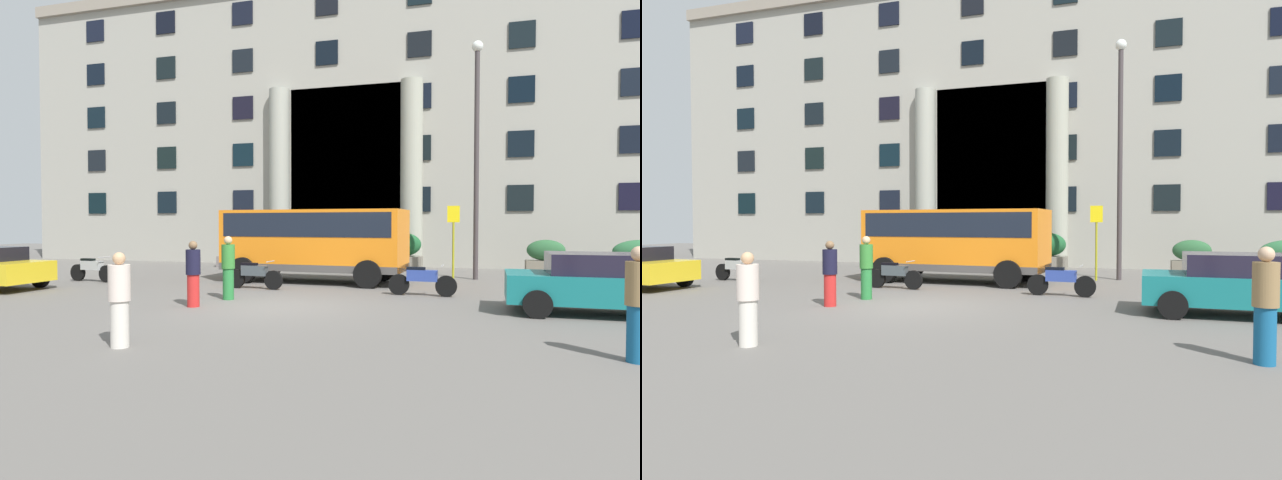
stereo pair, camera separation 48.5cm
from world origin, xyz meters
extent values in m
cube|color=#605C58|center=(0.00, 0.00, -0.06)|extent=(80.00, 64.00, 0.12)
cube|color=#9A988C|center=(0.00, 17.50, 7.28)|extent=(39.21, 9.00, 14.55)
cube|color=black|center=(-1.35, 13.06, 4.37)|extent=(5.53, 0.12, 8.75)
cylinder|color=#9B9C8F|center=(-4.63, 12.75, 4.37)|extent=(1.03, 1.03, 8.75)
cylinder|color=#9B9C8B|center=(1.93, 12.75, 4.37)|extent=(1.03, 1.03, 8.75)
cube|color=black|center=(-15.68, 12.96, 3.20)|extent=(1.12, 0.08, 1.17)
cube|color=black|center=(-11.20, 12.96, 3.20)|extent=(1.12, 0.08, 1.17)
cube|color=black|center=(-6.72, 12.96, 3.20)|extent=(1.12, 0.08, 1.17)
cube|color=black|center=(2.24, 12.96, 3.20)|extent=(1.12, 0.08, 1.17)
cube|color=black|center=(6.72, 12.96, 3.20)|extent=(1.12, 0.08, 1.17)
cube|color=black|center=(11.20, 12.96, 3.20)|extent=(1.12, 0.08, 1.17)
cube|color=black|center=(-15.68, 12.96, 5.60)|extent=(1.12, 0.08, 1.17)
cube|color=black|center=(-11.20, 12.96, 5.60)|extent=(1.12, 0.08, 1.17)
cube|color=black|center=(-6.72, 12.96, 5.60)|extent=(1.12, 0.08, 1.17)
cube|color=black|center=(2.24, 12.96, 5.60)|extent=(1.12, 0.08, 1.17)
cube|color=black|center=(6.72, 12.96, 5.60)|extent=(1.12, 0.08, 1.17)
cube|color=black|center=(-15.68, 12.96, 8.00)|extent=(1.12, 0.08, 1.17)
cube|color=black|center=(-11.20, 12.96, 8.00)|extent=(1.12, 0.08, 1.17)
cube|color=black|center=(-6.72, 12.96, 8.00)|extent=(1.12, 0.08, 1.17)
cube|color=black|center=(2.24, 12.96, 8.00)|extent=(1.12, 0.08, 1.17)
cube|color=black|center=(6.72, 12.96, 8.00)|extent=(1.12, 0.08, 1.17)
cube|color=black|center=(-15.68, 12.96, 10.41)|extent=(1.12, 0.08, 1.17)
cube|color=black|center=(-11.20, 12.96, 10.41)|extent=(1.12, 0.08, 1.17)
cube|color=black|center=(-6.72, 12.96, 10.41)|extent=(1.12, 0.08, 1.17)
cube|color=black|center=(-2.24, 12.96, 10.41)|extent=(1.12, 0.08, 1.17)
cube|color=black|center=(2.24, 12.96, 10.41)|extent=(1.12, 0.08, 1.17)
cube|color=black|center=(6.72, 12.96, 10.41)|extent=(1.12, 0.08, 1.17)
cube|color=black|center=(-15.68, 12.96, 12.81)|extent=(1.12, 0.08, 1.17)
cube|color=black|center=(-11.20, 12.96, 12.81)|extent=(1.12, 0.08, 1.17)
cube|color=black|center=(-6.72, 12.96, 12.81)|extent=(1.12, 0.08, 1.17)
cube|color=black|center=(-2.24, 12.96, 12.81)|extent=(1.12, 0.08, 1.17)
cube|color=orange|center=(-0.61, 5.50, 1.49)|extent=(6.43, 2.54, 2.08)
cube|color=black|center=(-0.61, 5.50, 2.02)|extent=(6.05, 2.55, 0.81)
cube|color=black|center=(2.48, 5.34, 1.84)|extent=(0.16, 1.87, 1.01)
cube|color=#4A4744|center=(-0.61, 5.50, 0.57)|extent=(6.43, 2.58, 0.24)
cylinder|color=black|center=(1.65, 6.49, 0.45)|extent=(0.91, 0.33, 0.90)
cylinder|color=black|center=(1.54, 4.28, 0.45)|extent=(0.91, 0.33, 0.90)
cylinder|color=black|center=(-2.77, 6.72, 0.45)|extent=(0.91, 0.33, 0.90)
cylinder|color=black|center=(-2.88, 4.51, 0.45)|extent=(0.91, 0.33, 0.90)
cylinder|color=#9A9B1C|center=(4.05, 7.54, 1.33)|extent=(0.08, 0.08, 2.66)
cube|color=yellow|center=(4.05, 7.51, 2.41)|extent=(0.44, 0.03, 0.60)
cube|color=slate|center=(1.81, 10.87, 0.32)|extent=(1.59, 0.93, 0.65)
ellipsoid|color=#1C522A|center=(1.81, 10.87, 1.15)|extent=(1.53, 0.84, 1.01)
cube|color=#6E6757|center=(7.55, 10.78, 0.28)|extent=(1.53, 0.73, 0.56)
ellipsoid|color=#285731|center=(7.55, 10.78, 0.99)|extent=(1.46, 0.65, 0.85)
cube|color=gray|center=(-2.05, 10.67, 0.24)|extent=(1.68, 0.80, 0.48)
ellipsoid|color=#2D5D22|center=(-2.05, 10.67, 1.02)|extent=(1.61, 0.72, 1.09)
cube|color=slate|center=(-6.01, 10.69, 0.26)|extent=(1.83, 0.73, 0.51)
ellipsoid|color=#215127|center=(-6.01, 10.69, 1.05)|extent=(1.76, 0.65, 1.07)
cylinder|color=black|center=(-8.64, 1.52, 0.31)|extent=(0.63, 0.22, 0.62)
cube|color=#156A6B|center=(7.50, 0.93, 0.59)|extent=(4.01, 1.99, 0.65)
cube|color=black|center=(7.50, 0.93, 1.15)|extent=(2.18, 1.72, 0.47)
cylinder|color=black|center=(6.17, 1.91, 0.31)|extent=(0.62, 0.22, 0.62)
cylinder|color=black|center=(6.13, 0.02, 0.31)|extent=(0.62, 0.22, 0.62)
cylinder|color=black|center=(-1.20, 3.08, 0.30)|extent=(0.61, 0.14, 0.60)
cylinder|color=black|center=(-2.52, 3.17, 0.30)|extent=(0.61, 0.16, 0.60)
cube|color=#3E464A|center=(-1.86, 3.12, 0.58)|extent=(0.86, 0.30, 0.32)
cube|color=black|center=(-2.04, 3.13, 0.76)|extent=(0.53, 0.23, 0.12)
cylinder|color=#A5A5A8|center=(-1.31, 3.08, 0.88)|extent=(0.07, 0.55, 0.03)
cylinder|color=black|center=(4.04, 2.94, 0.30)|extent=(0.60, 0.13, 0.60)
cylinder|color=black|center=(2.70, 3.00, 0.30)|extent=(0.60, 0.15, 0.60)
cube|color=#2A3F91|center=(3.37, 2.97, 0.58)|extent=(0.87, 0.28, 0.32)
cube|color=black|center=(3.19, 2.98, 0.76)|extent=(0.53, 0.22, 0.12)
cylinder|color=#A5A5A8|center=(3.94, 2.94, 0.88)|extent=(0.06, 0.55, 0.03)
cylinder|color=black|center=(-7.57, 3.37, 0.30)|extent=(0.61, 0.16, 0.60)
cylinder|color=black|center=(-8.88, 3.50, 0.30)|extent=(0.61, 0.18, 0.60)
cube|color=#B0B3B2|center=(-8.23, 3.43, 0.58)|extent=(0.86, 0.32, 0.32)
cube|color=black|center=(-8.41, 3.45, 0.76)|extent=(0.54, 0.25, 0.12)
cylinder|color=#A5A5A8|center=(-7.68, 3.38, 0.88)|extent=(0.08, 0.55, 0.03)
cylinder|color=#145382|center=(7.14, -3.51, 0.42)|extent=(0.30, 0.30, 0.85)
cylinder|color=olive|center=(7.14, -3.51, 1.18)|extent=(0.36, 0.36, 0.65)
sphere|color=tan|center=(7.14, -3.51, 1.62)|extent=(0.23, 0.23, 0.23)
cylinder|color=beige|center=(-0.85, -4.84, 0.39)|extent=(0.30, 0.30, 0.78)
cylinder|color=beige|center=(-0.85, -4.84, 1.08)|extent=(0.36, 0.36, 0.60)
sphere|color=tan|center=(-0.85, -4.84, 1.48)|extent=(0.21, 0.21, 0.21)
cylinder|color=red|center=(-1.87, -0.64, 0.40)|extent=(0.30, 0.30, 0.80)
cylinder|color=black|center=(-1.87, -0.64, 1.11)|extent=(0.36, 0.36, 0.62)
sphere|color=brown|center=(-1.87, -0.64, 1.53)|extent=(0.21, 0.21, 0.21)
cylinder|color=#257335|center=(-1.60, 0.74, 0.42)|extent=(0.30, 0.30, 0.84)
cylinder|color=#2E732C|center=(-1.60, 0.74, 1.17)|extent=(0.36, 0.36, 0.65)
sphere|color=tan|center=(-1.60, 0.74, 1.61)|extent=(0.23, 0.23, 0.23)
cylinder|color=#3D3537|center=(4.83, 8.03, 4.16)|extent=(0.18, 0.18, 8.33)
sphere|color=white|center=(4.83, 8.03, 8.51)|extent=(0.40, 0.40, 0.40)
camera|label=1|loc=(4.83, -12.35, 2.06)|focal=29.89mm
camera|label=2|loc=(5.29, -12.20, 2.06)|focal=29.89mm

